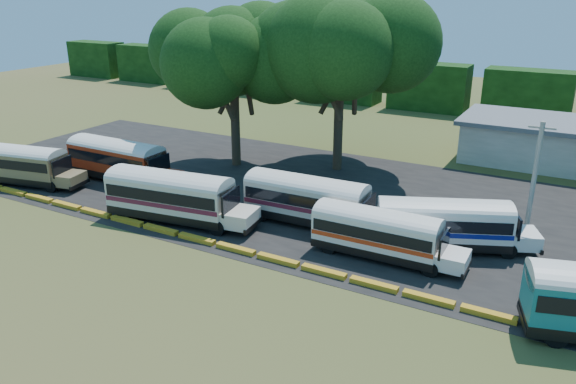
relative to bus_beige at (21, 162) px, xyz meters
The scene contains 14 objects.
ground 21.08m from the bus_beige, ahead, with size 160.00×160.00×0.00m, color #344F1A.
asphalt_strip 23.69m from the bus_beige, 22.64° to the left, with size 64.00×24.00×0.02m, color black.
curb 20.95m from the bus_beige, ahead, with size 53.70×0.45×0.30m.
terminal_building 47.32m from the bus_beige, 34.93° to the left, with size 19.00×9.00×4.00m.
treeline_backdrop 49.67m from the bus_beige, 65.24° to the left, with size 130.00×4.00×6.00m.
bus_beige is the anchor object (origin of this frame).
bus_red 7.81m from the bus_beige, 35.04° to the left, with size 10.60×2.72×3.48m.
bus_cream_west 15.87m from the bus_beige, ahead, with size 11.01×4.09×3.53m.
bus_cream_east 24.63m from the bus_beige, ahead, with size 10.34×2.89×3.37m.
bus_white_red 30.28m from the bus_beige, ahead, with size 9.26×2.47×3.03m.
bus_white_blue 33.74m from the bus_beige, ahead, with size 9.89×6.05×3.20m.
tree_west 19.66m from the bus_beige, 46.25° to the left, with size 10.30×10.30×13.84m.
tree_center 27.88m from the bus_beige, 37.83° to the left, with size 11.46×11.46×14.88m.
utility_pole 38.64m from the bus_beige, 13.02° to the left, with size 1.60×0.30×7.72m.
Camera 1 is at (19.41, -24.65, 15.39)m, focal length 35.00 mm.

